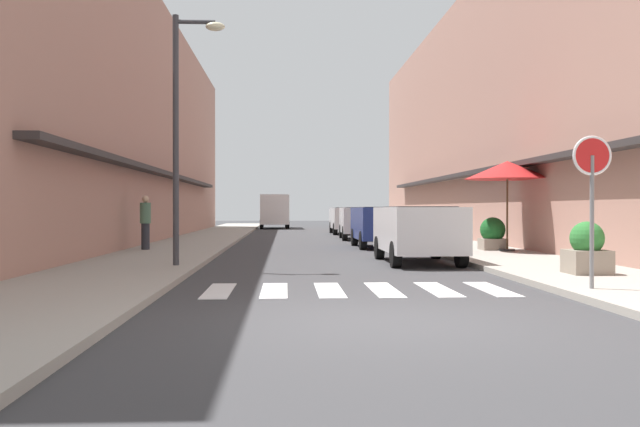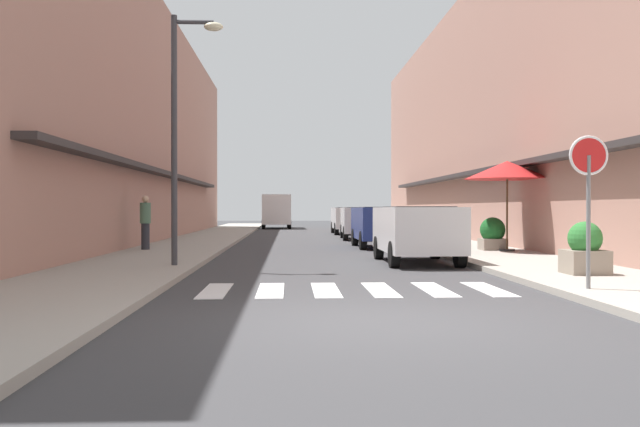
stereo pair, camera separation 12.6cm
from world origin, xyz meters
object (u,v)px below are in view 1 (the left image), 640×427
object	(u,v)px
delivery_van	(274,208)
pedestrian_walking_near	(145,221)
cafe_umbrella	(507,171)
parked_car_mid	(381,222)
planter_corner	(587,250)
parked_car_far	(361,219)
planter_midblock	(493,234)
street_lamp	(184,114)
round_street_sign	(592,172)
parked_car_distant	(348,217)
parked_car_near	(418,228)

from	to	relation	value
delivery_van	pedestrian_walking_near	distance (m)	26.82
cafe_umbrella	parked_car_mid	bearing A→B (deg)	129.76
cafe_umbrella	pedestrian_walking_near	world-z (taller)	cafe_umbrella
planter_corner	parked_car_far	bearing A→B (deg)	98.27
cafe_umbrella	planter_midblock	bearing A→B (deg)	114.81
parked_car_far	street_lamp	bearing A→B (deg)	-110.63
parked_car_far	planter_corner	xyz separation A→B (m)	(2.58, -17.74, -0.32)
round_street_sign	parked_car_mid	bearing A→B (deg)	96.52
street_lamp	parked_car_far	bearing A→B (deg)	69.37
planter_midblock	pedestrian_walking_near	distance (m)	10.92
delivery_van	planter_corner	size ratio (longest dim) A/B	5.22
parked_car_distant	parked_car_near	bearing A→B (deg)	-90.00
parked_car_near	parked_car_far	xyz separation A→B (m)	(0.00, 13.50, -0.00)
street_lamp	planter_corner	distance (m)	9.18
round_street_sign	planter_midblock	distance (m)	10.42
parked_car_distant	planter_midblock	world-z (taller)	parked_car_distant
delivery_van	planter_midblock	world-z (taller)	delivery_van
planter_corner	parked_car_near	bearing A→B (deg)	121.29
parked_car_far	delivery_van	size ratio (longest dim) A/B	0.78
planter_midblock	parked_car_far	bearing A→B (deg)	107.03
parked_car_mid	cafe_umbrella	size ratio (longest dim) A/B	1.45
parked_car_distant	pedestrian_walking_near	size ratio (longest dim) A/B	2.63
parked_car_far	planter_midblock	distance (m)	10.44
cafe_umbrella	pedestrian_walking_near	xyz separation A→B (m)	(-11.16, 1.30, -1.56)
parked_car_near	planter_corner	distance (m)	4.97
parked_car_mid	pedestrian_walking_near	distance (m)	8.29
cafe_umbrella	pedestrian_walking_near	size ratio (longest dim) A/B	1.61
parked_car_mid	round_street_sign	distance (m)	13.76
round_street_sign	planter_corner	size ratio (longest dim) A/B	2.38
delivery_van	round_street_sign	bearing A→B (deg)	-81.25
delivery_van	street_lamp	distance (m)	32.68
parked_car_near	parked_car_distant	distance (m)	20.02
parked_car_near	planter_midblock	world-z (taller)	parked_car_near
parked_car_distant	pedestrian_walking_near	world-z (taller)	pedestrian_walking_near
street_lamp	planter_midblock	size ratio (longest dim) A/B	5.60
parked_car_near	street_lamp	distance (m)	6.57
round_street_sign	street_lamp	xyz separation A→B (m)	(-7.30, 4.93, 1.57)
parked_car_far	street_lamp	world-z (taller)	street_lamp
parked_car_near	planter_midblock	xyz separation A→B (m)	(3.06, 3.52, -0.30)
parked_car_distant	pedestrian_walking_near	xyz separation A→B (m)	(-7.83, -15.78, 0.09)
parked_car_near	parked_car_distant	bearing A→B (deg)	90.00
street_lamp	planter_corner	world-z (taller)	street_lamp
parked_car_distant	street_lamp	size ratio (longest dim) A/B	0.78
street_lamp	cafe_umbrella	world-z (taller)	street_lamp
delivery_van	round_street_sign	xyz separation A→B (m)	(5.77, -37.50, 0.61)
parked_car_mid	pedestrian_walking_near	size ratio (longest dim) A/B	2.33
parked_car_far	street_lamp	distance (m)	16.52
parked_car_near	delivery_van	distance (m)	31.10
pedestrian_walking_near	cafe_umbrella	bearing A→B (deg)	-95.71
parked_car_mid	street_lamp	world-z (taller)	street_lamp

